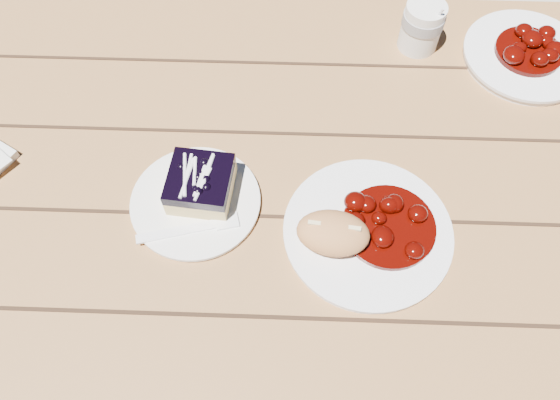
{
  "coord_description": "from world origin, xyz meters",
  "views": [
    {
      "loc": [
        0.08,
        -0.48,
        1.5
      ],
      "look_at": [
        0.07,
        -0.08,
        0.81
      ],
      "focal_mm": 35.0,
      "sensor_mm": 36.0,
      "label": 1
    }
  ],
  "objects_px": {
    "bread_roll": "(333,233)",
    "second_plate": "(526,57)",
    "picnic_table": "(245,219)",
    "blueberry_cake": "(201,184)",
    "coffee_cup": "(422,26)",
    "dessert_plate": "(196,202)",
    "main_plate": "(367,233)"
  },
  "relations": [
    {
      "from": "main_plate",
      "to": "coffee_cup",
      "type": "bearing_deg",
      "value": 74.55
    },
    {
      "from": "blueberry_cake",
      "to": "bread_roll",
      "type": "bearing_deg",
      "value": -16.07
    },
    {
      "from": "picnic_table",
      "to": "dessert_plate",
      "type": "distance_m",
      "value": 0.19
    },
    {
      "from": "main_plate",
      "to": "bread_roll",
      "type": "height_order",
      "value": "bread_roll"
    },
    {
      "from": "blueberry_cake",
      "to": "second_plate",
      "type": "height_order",
      "value": "blueberry_cake"
    },
    {
      "from": "picnic_table",
      "to": "coffee_cup",
      "type": "height_order",
      "value": "coffee_cup"
    },
    {
      "from": "coffee_cup",
      "to": "second_plate",
      "type": "xyz_separation_m",
      "value": [
        0.2,
        -0.03,
        -0.04
      ]
    },
    {
      "from": "picnic_table",
      "to": "blueberry_cake",
      "type": "height_order",
      "value": "blueberry_cake"
    },
    {
      "from": "bread_roll",
      "to": "blueberry_cake",
      "type": "distance_m",
      "value": 0.22
    },
    {
      "from": "bread_roll",
      "to": "coffee_cup",
      "type": "relative_size",
      "value": 1.17
    },
    {
      "from": "picnic_table",
      "to": "dessert_plate",
      "type": "bearing_deg",
      "value": -136.09
    },
    {
      "from": "bread_roll",
      "to": "dessert_plate",
      "type": "height_order",
      "value": "bread_roll"
    },
    {
      "from": "main_plate",
      "to": "blueberry_cake",
      "type": "bearing_deg",
      "value": 166.68
    },
    {
      "from": "main_plate",
      "to": "bread_roll",
      "type": "bearing_deg",
      "value": -160.02
    },
    {
      "from": "bread_roll",
      "to": "second_plate",
      "type": "relative_size",
      "value": 0.48
    },
    {
      "from": "coffee_cup",
      "to": "second_plate",
      "type": "relative_size",
      "value": 0.41
    },
    {
      "from": "picnic_table",
      "to": "second_plate",
      "type": "xyz_separation_m",
      "value": [
        0.51,
        0.27,
        0.17
      ]
    },
    {
      "from": "dessert_plate",
      "to": "main_plate",
      "type": "bearing_deg",
      "value": -9.73
    },
    {
      "from": "main_plate",
      "to": "dessert_plate",
      "type": "height_order",
      "value": "main_plate"
    },
    {
      "from": "main_plate",
      "to": "dessert_plate",
      "type": "distance_m",
      "value": 0.27
    },
    {
      "from": "bread_roll",
      "to": "picnic_table",
      "type": "bearing_deg",
      "value": 139.12
    },
    {
      "from": "picnic_table",
      "to": "coffee_cup",
      "type": "xyz_separation_m",
      "value": [
        0.31,
        0.3,
        0.21
      ]
    },
    {
      "from": "dessert_plate",
      "to": "blueberry_cake",
      "type": "distance_m",
      "value": 0.04
    },
    {
      "from": "blueberry_cake",
      "to": "coffee_cup",
      "type": "height_order",
      "value": "coffee_cup"
    },
    {
      "from": "dessert_plate",
      "to": "second_plate",
      "type": "xyz_separation_m",
      "value": [
        0.57,
        0.33,
        0.0
      ]
    },
    {
      "from": "main_plate",
      "to": "coffee_cup",
      "type": "distance_m",
      "value": 0.42
    },
    {
      "from": "picnic_table",
      "to": "dessert_plate",
      "type": "relative_size",
      "value": 10.18
    },
    {
      "from": "blueberry_cake",
      "to": "coffee_cup",
      "type": "bearing_deg",
      "value": 48.81
    },
    {
      "from": "blueberry_cake",
      "to": "main_plate",
      "type": "bearing_deg",
      "value": -7.51
    },
    {
      "from": "bread_roll",
      "to": "second_plate",
      "type": "bearing_deg",
      "value": 47.25
    },
    {
      "from": "bread_roll",
      "to": "dessert_plate",
      "type": "xyz_separation_m",
      "value": [
        -0.21,
        0.07,
        -0.04
      ]
    },
    {
      "from": "dessert_plate",
      "to": "second_plate",
      "type": "relative_size",
      "value": 0.88
    }
  ]
}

